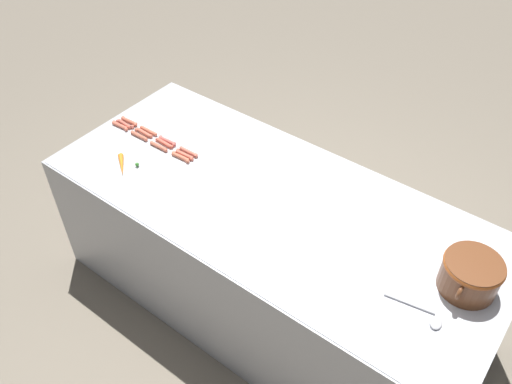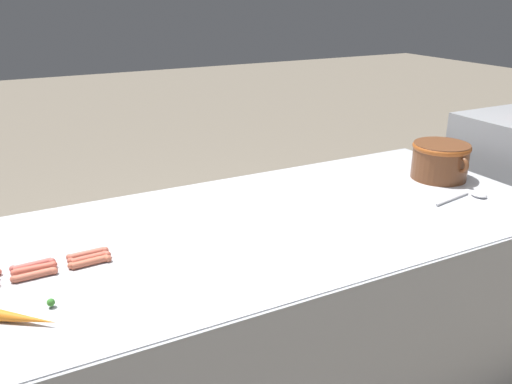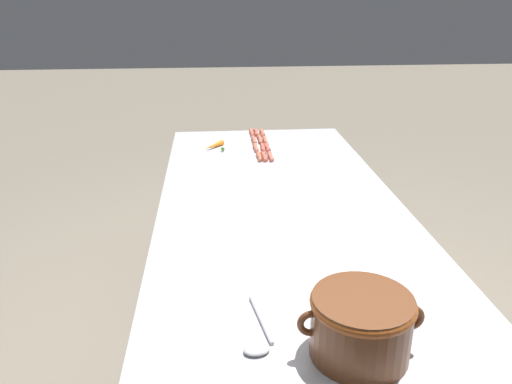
# 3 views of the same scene
# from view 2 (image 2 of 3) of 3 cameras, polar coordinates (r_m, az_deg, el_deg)

# --- Properties ---
(griddle_counter) EXTENTS (1.05, 2.44, 0.85)m
(griddle_counter) POSITION_cam_2_polar(r_m,az_deg,el_deg) (2.19, -0.14, -13.64)
(griddle_counter) COLOR #ADAFB5
(griddle_counter) RESTS_ON ground_plane
(hot_dog_2) EXTENTS (0.03, 0.14, 0.02)m
(hot_dog_2) POSITION_cam_2_polar(r_m,az_deg,el_deg) (1.82, -22.95, -7.28)
(hot_dog_2) COLOR #C15A51
(hot_dog_2) RESTS_ON griddle_counter
(hot_dog_3) EXTENTS (0.03, 0.14, 0.02)m
(hot_dog_3) POSITION_cam_2_polar(r_m,az_deg,el_deg) (1.83, -17.71, -6.36)
(hot_dog_3) COLOR #C86551
(hot_dog_3) RESTS_ON griddle_counter
(hot_dog_6) EXTENTS (0.03, 0.14, 0.02)m
(hot_dog_6) POSITION_cam_2_polar(r_m,az_deg,el_deg) (1.79, -22.81, -7.68)
(hot_dog_6) COLOR #CE5C48
(hot_dog_6) RESTS_ON griddle_counter
(hot_dog_7) EXTENTS (0.03, 0.14, 0.02)m
(hot_dog_7) POSITION_cam_2_polar(r_m,az_deg,el_deg) (1.80, -17.53, -6.81)
(hot_dog_7) COLOR #CA5E4A
(hot_dog_7) RESTS_ON griddle_counter
(hot_dog_10) EXTENTS (0.03, 0.14, 0.02)m
(hot_dog_10) POSITION_cam_2_polar(r_m,az_deg,el_deg) (1.76, -22.82, -8.25)
(hot_dog_10) COLOR #C5664D
(hot_dog_10) RESTS_ON griddle_counter
(hot_dog_11) EXTENTS (0.03, 0.14, 0.02)m
(hot_dog_11) POSITION_cam_2_polar(r_m,az_deg,el_deg) (1.77, -17.49, -7.22)
(hot_dog_11) COLOR #C7664A
(hot_dog_11) RESTS_ON griddle_counter
(bean_pot) EXTENTS (0.32, 0.26, 0.17)m
(bean_pot) POSITION_cam_2_polar(r_m,az_deg,el_deg) (2.58, 19.28, 3.41)
(bean_pot) COLOR brown
(bean_pot) RESTS_ON griddle_counter
(serving_spoon) EXTENTS (0.09, 0.27, 0.02)m
(serving_spoon) POSITION_cam_2_polar(r_m,az_deg,el_deg) (2.40, 22.11, -0.44)
(serving_spoon) COLOR #B7B7BC
(serving_spoon) RESTS_ON griddle_counter
(carrot) EXTENTS (0.13, 0.15, 0.03)m
(carrot) POSITION_cam_2_polar(r_m,az_deg,el_deg) (1.54, -23.33, -12.37)
(carrot) COLOR orange
(carrot) RESTS_ON griddle_counter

